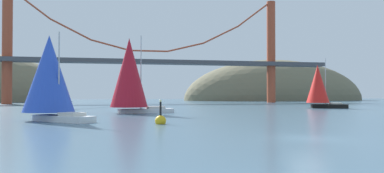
# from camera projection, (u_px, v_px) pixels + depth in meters

# --- Properties ---
(ground_plane) EXTENTS (360.00, 360.00, 0.00)m
(ground_plane) POSITION_uv_depth(u_px,v_px,m) (307.00, 138.00, 25.80)
(ground_plane) COLOR #426075
(headland_right) EXTENTS (81.52, 44.00, 35.49)m
(headland_right) POSITION_uv_depth(u_px,v_px,m) (275.00, 100.00, 170.67)
(headland_right) COLOR #6B664C
(headland_right) RESTS_ON ground_plane
(suspension_bridge) EXTENTS (116.50, 6.00, 33.53)m
(suspension_bridge) POSITION_uv_depth(u_px,v_px,m) (149.00, 56.00, 118.72)
(suspension_bridge) COLOR #A34228
(suspension_bridge) RESTS_ON ground_plane
(sailboat_red_spinnaker) EXTENTS (8.69, 5.86, 10.16)m
(sailboat_red_spinnaker) POSITION_uv_depth(u_px,v_px,m) (319.00, 85.00, 79.16)
(sailboat_red_spinnaker) COLOR black
(sailboat_red_spinnaker) RESTS_ON ground_plane
(sailboat_blue_spinnaker) EXTENTS (9.09, 9.35, 9.65)m
(sailboat_blue_spinnaker) POSITION_uv_depth(u_px,v_px,m) (50.00, 76.00, 42.52)
(sailboat_blue_spinnaker) COLOR white
(sailboat_blue_spinnaker) RESTS_ON ground_plane
(sailboat_crimson_sail) EXTENTS (10.15, 6.52, 11.81)m
(sailboat_crimson_sail) POSITION_uv_depth(u_px,v_px,m) (130.00, 74.00, 58.14)
(sailboat_crimson_sail) COLOR white
(sailboat_crimson_sail) RESTS_ON ground_plane
(channel_buoy) EXTENTS (1.10, 1.10, 2.64)m
(channel_buoy) POSITION_uv_depth(u_px,v_px,m) (161.00, 120.00, 37.96)
(channel_buoy) COLOR gold
(channel_buoy) RESTS_ON ground_plane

